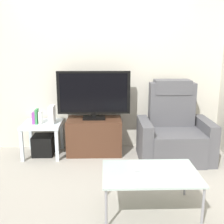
{
  "coord_description": "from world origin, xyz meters",
  "views": [
    {
      "loc": [
        0.09,
        -3.07,
        1.55
      ],
      "look_at": [
        0.19,
        0.5,
        0.7
      ],
      "focal_mm": 44.8,
      "sensor_mm": 36.0,
      "label": 1
    }
  ],
  "objects_px": {
    "game_console": "(52,114)",
    "coffee_table": "(150,175)",
    "book_rightmost": "(41,117)",
    "book_middle": "(37,116)",
    "subwoofer_box": "(43,145)",
    "cell_phone": "(135,168)",
    "side_table": "(42,128)",
    "book_leftmost": "(34,118)",
    "television": "(94,94)",
    "recliner_armchair": "(174,132)",
    "tv_stand": "(94,136)"
  },
  "relations": [
    {
      "from": "recliner_armchair",
      "to": "side_table",
      "type": "xyz_separation_m",
      "value": [
        -1.85,
        0.16,
        0.03
      ]
    },
    {
      "from": "television",
      "to": "coffee_table",
      "type": "relative_size",
      "value": 1.15
    },
    {
      "from": "recliner_armchair",
      "to": "game_console",
      "type": "height_order",
      "value": "recliner_armchair"
    },
    {
      "from": "television",
      "to": "subwoofer_box",
      "type": "height_order",
      "value": "television"
    },
    {
      "from": "side_table",
      "to": "book_middle",
      "type": "height_order",
      "value": "book_middle"
    },
    {
      "from": "recliner_armchair",
      "to": "coffee_table",
      "type": "xyz_separation_m",
      "value": [
        -0.54,
        -1.28,
        -0.0
      ]
    },
    {
      "from": "television",
      "to": "book_middle",
      "type": "xyz_separation_m",
      "value": [
        -0.8,
        -0.09,
        -0.3
      ]
    },
    {
      "from": "recliner_armchair",
      "to": "cell_phone",
      "type": "relative_size",
      "value": 7.2
    },
    {
      "from": "tv_stand",
      "to": "book_middle",
      "type": "height_order",
      "value": "book_middle"
    },
    {
      "from": "subwoofer_box",
      "to": "book_rightmost",
      "type": "xyz_separation_m",
      "value": [
        -0.01,
        -0.02,
        0.42
      ]
    },
    {
      "from": "book_middle",
      "to": "coffee_table",
      "type": "height_order",
      "value": "book_middle"
    },
    {
      "from": "subwoofer_box",
      "to": "side_table",
      "type": "bearing_deg",
      "value": 90.0
    },
    {
      "from": "subwoofer_box",
      "to": "tv_stand",
      "type": "bearing_deg",
      "value": 4.26
    },
    {
      "from": "book_rightmost",
      "to": "television",
      "type": "bearing_deg",
      "value": 7.15
    },
    {
      "from": "television",
      "to": "book_leftmost",
      "type": "distance_m",
      "value": 0.9
    },
    {
      "from": "subwoofer_box",
      "to": "game_console",
      "type": "height_order",
      "value": "game_console"
    },
    {
      "from": "side_table",
      "to": "book_middle",
      "type": "xyz_separation_m",
      "value": [
        -0.06,
        -0.02,
        0.18
      ]
    },
    {
      "from": "book_rightmost",
      "to": "book_leftmost",
      "type": "bearing_deg",
      "value": 180.0
    },
    {
      "from": "tv_stand",
      "to": "book_rightmost",
      "type": "height_order",
      "value": "book_rightmost"
    },
    {
      "from": "book_leftmost",
      "to": "coffee_table",
      "type": "distance_m",
      "value": 2.02
    },
    {
      "from": "book_leftmost",
      "to": "coffee_table",
      "type": "xyz_separation_m",
      "value": [
        1.42,
        -1.43,
        -0.19
      ]
    },
    {
      "from": "side_table",
      "to": "book_middle",
      "type": "distance_m",
      "value": 0.19
    },
    {
      "from": "game_console",
      "to": "coffee_table",
      "type": "height_order",
      "value": "game_console"
    },
    {
      "from": "subwoofer_box",
      "to": "recliner_armchair",
      "type": "bearing_deg",
      "value": -5.0
    },
    {
      "from": "recliner_armchair",
      "to": "book_leftmost",
      "type": "distance_m",
      "value": 1.97
    },
    {
      "from": "television",
      "to": "book_leftmost",
      "type": "relative_size",
      "value": 6.4
    },
    {
      "from": "cell_phone",
      "to": "book_middle",
      "type": "bearing_deg",
      "value": 109.62
    },
    {
      "from": "book_leftmost",
      "to": "cell_phone",
      "type": "bearing_deg",
      "value": -46.48
    },
    {
      "from": "cell_phone",
      "to": "game_console",
      "type": "bearing_deg",
      "value": 103.89
    },
    {
      "from": "book_leftmost",
      "to": "recliner_armchair",
      "type": "bearing_deg",
      "value": -4.16
    },
    {
      "from": "recliner_armchair",
      "to": "subwoofer_box",
      "type": "height_order",
      "value": "recliner_armchair"
    },
    {
      "from": "recliner_armchair",
      "to": "book_middle",
      "type": "distance_m",
      "value": 1.93
    },
    {
      "from": "tv_stand",
      "to": "book_leftmost",
      "type": "relative_size",
      "value": 4.84
    },
    {
      "from": "subwoofer_box",
      "to": "book_middle",
      "type": "bearing_deg",
      "value": -162.01
    },
    {
      "from": "game_console",
      "to": "tv_stand",
      "type": "bearing_deg",
      "value": 4.34
    },
    {
      "from": "book_leftmost",
      "to": "book_middle",
      "type": "relative_size",
      "value": 0.78
    },
    {
      "from": "book_rightmost",
      "to": "game_console",
      "type": "xyz_separation_m",
      "value": [
        0.16,
        0.03,
        0.04
      ]
    },
    {
      "from": "book_rightmost",
      "to": "cell_phone",
      "type": "relative_size",
      "value": 1.17
    },
    {
      "from": "subwoofer_box",
      "to": "book_leftmost",
      "type": "distance_m",
      "value": 0.43
    },
    {
      "from": "book_leftmost",
      "to": "cell_phone",
      "type": "height_order",
      "value": "book_leftmost"
    },
    {
      "from": "tv_stand",
      "to": "cell_phone",
      "type": "relative_size",
      "value": 5.23
    },
    {
      "from": "game_console",
      "to": "television",
      "type": "bearing_deg",
      "value": 6.15
    },
    {
      "from": "recliner_armchair",
      "to": "subwoofer_box",
      "type": "xyz_separation_m",
      "value": [
        -1.85,
        0.16,
        -0.23
      ]
    },
    {
      "from": "book_leftmost",
      "to": "cell_phone",
      "type": "xyz_separation_m",
      "value": [
        1.28,
        -1.35,
        -0.16
      ]
    },
    {
      "from": "book_rightmost",
      "to": "game_console",
      "type": "bearing_deg",
      "value": 10.92
    },
    {
      "from": "book_rightmost",
      "to": "book_middle",
      "type": "bearing_deg",
      "value": 180.0
    },
    {
      "from": "cell_phone",
      "to": "book_leftmost",
      "type": "bearing_deg",
      "value": 110.49
    },
    {
      "from": "subwoofer_box",
      "to": "book_rightmost",
      "type": "bearing_deg",
      "value": -117.73
    },
    {
      "from": "cell_phone",
      "to": "subwoofer_box",
      "type": "bearing_deg",
      "value": 107.75
    },
    {
      "from": "tv_stand",
      "to": "game_console",
      "type": "bearing_deg",
      "value": -175.66
    }
  ]
}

